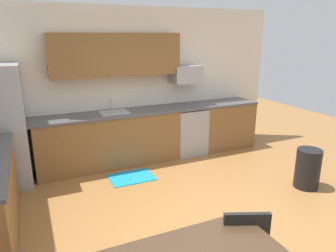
# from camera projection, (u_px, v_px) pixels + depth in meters

# --- Properties ---
(ground_plane) EXTENTS (12.00, 12.00, 0.00)m
(ground_plane) POSITION_uv_depth(u_px,v_px,m) (202.00, 227.00, 3.73)
(ground_plane) COLOR #9E6B38
(wall_back) EXTENTS (5.80, 0.10, 2.70)m
(wall_back) POSITION_uv_depth(u_px,v_px,m) (131.00, 84.00, 5.67)
(wall_back) COLOR silver
(wall_back) RESTS_ON ground
(cabinet_run_back) EXTENTS (2.45, 0.60, 0.90)m
(cabinet_run_back) POSITION_uv_depth(u_px,v_px,m) (110.00, 141.00, 5.41)
(cabinet_run_back) COLOR brown
(cabinet_run_back) RESTS_ON ground
(cabinet_run_back_right) EXTENTS (1.10, 0.60, 0.90)m
(cabinet_run_back_right) POSITION_uv_depth(u_px,v_px,m) (224.00, 125.00, 6.35)
(cabinet_run_back_right) COLOR brown
(cabinet_run_back_right) RESTS_ON ground
(countertop_back) EXTENTS (4.80, 0.64, 0.04)m
(countertop_back) POSITION_uv_depth(u_px,v_px,m) (138.00, 111.00, 5.48)
(countertop_back) COLOR #4C4C51
(countertop_back) RESTS_ON cabinet_run_back
(upper_cabinets_back) EXTENTS (2.20, 0.34, 0.70)m
(upper_cabinets_back) POSITION_uv_depth(u_px,v_px,m) (116.00, 55.00, 5.20)
(upper_cabinets_back) COLOR brown
(oven_range) EXTENTS (0.60, 0.60, 0.91)m
(oven_range) POSITION_uv_depth(u_px,v_px,m) (188.00, 130.00, 6.01)
(oven_range) COLOR #999BA0
(oven_range) RESTS_ON ground
(microwave) EXTENTS (0.54, 0.36, 0.32)m
(microwave) POSITION_uv_depth(u_px,v_px,m) (186.00, 74.00, 5.80)
(microwave) COLOR #9EA0A5
(sink_basin) EXTENTS (0.48, 0.40, 0.14)m
(sink_basin) POSITION_uv_depth(u_px,v_px,m) (115.00, 116.00, 5.33)
(sink_basin) COLOR #A5A8AD
(sink_basin) RESTS_ON countertop_back
(sink_faucet) EXTENTS (0.02, 0.02, 0.24)m
(sink_faucet) POSITION_uv_depth(u_px,v_px,m) (111.00, 105.00, 5.44)
(sink_faucet) COLOR #B2B5BA
(sink_faucet) RESTS_ON countertop_back
(trash_bin) EXTENTS (0.36, 0.36, 0.60)m
(trash_bin) POSITION_uv_depth(u_px,v_px,m) (308.00, 168.00, 4.65)
(trash_bin) COLOR black
(trash_bin) RESTS_ON ground
(floor_mat) EXTENTS (0.70, 0.50, 0.01)m
(floor_mat) POSITION_uv_depth(u_px,v_px,m) (132.00, 177.00, 5.03)
(floor_mat) COLOR #198CBF
(floor_mat) RESTS_ON ground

